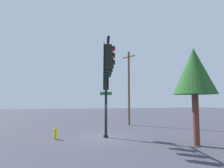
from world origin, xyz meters
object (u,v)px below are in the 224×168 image
at_px(fire_hydrant, 55,134).
at_px(tree_mid, 194,72).
at_px(utility_pole, 129,86).
at_px(signal_pole_assembly, 107,74).

xyz_separation_m(fire_hydrant, tree_mid, (4.38, 8.51, 4.19)).
distance_m(utility_pole, fire_hydrant, 11.16).
xyz_separation_m(utility_pole, fire_hydrant, (6.55, -8.06, -4.07)).
height_order(signal_pole_assembly, utility_pole, utility_pole).
bearing_deg(fire_hydrant, utility_pole, 129.10).
height_order(signal_pole_assembly, fire_hydrant, signal_pole_assembly).
bearing_deg(utility_pole, fire_hydrant, -50.90).
bearing_deg(signal_pole_assembly, fire_hydrant, -128.62).
height_order(fire_hydrant, tree_mid, tree_mid).
bearing_deg(signal_pole_assembly, tree_mid, 71.13).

